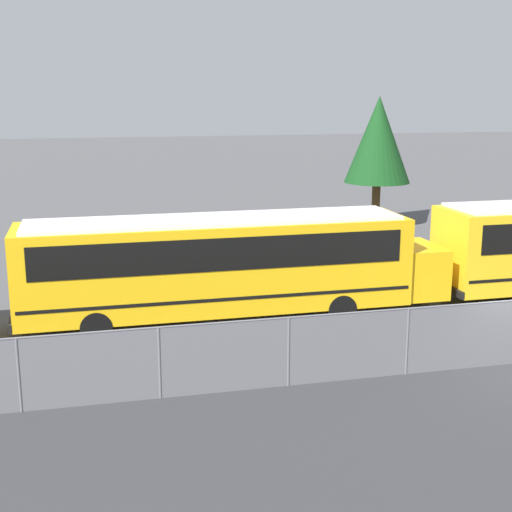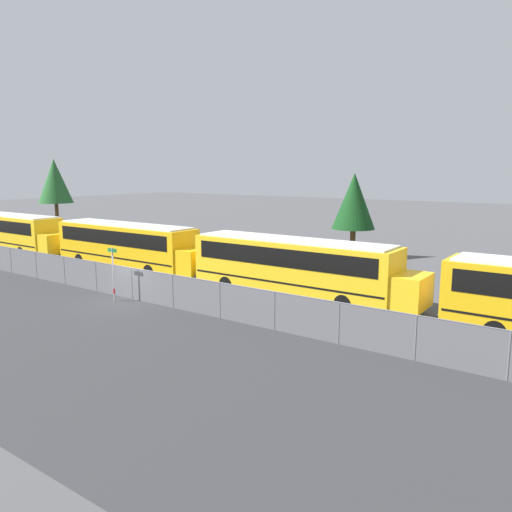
{
  "view_description": "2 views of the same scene",
  "coord_description": "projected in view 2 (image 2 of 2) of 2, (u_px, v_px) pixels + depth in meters",
  "views": [
    {
      "loc": [
        -10.82,
        -15.65,
        7.03
      ],
      "look_at": [
        -5.87,
        4.88,
        2.15
      ],
      "focal_mm": 50.0,
      "sensor_mm": 36.0,
      "label": 1
    },
    {
      "loc": [
        21.01,
        -17.76,
        6.96
      ],
      "look_at": [
        5.3,
        4.27,
        2.34
      ],
      "focal_mm": 35.0,
      "sensor_mm": 36.0,
      "label": 2
    }
  ],
  "objects": [
    {
      "name": "tree_2",
      "position": [
        55.0,
        181.0,
        61.68
      ],
      "size": [
        4.15,
        4.15,
        8.43
      ],
      "color": "#51381E",
      "rests_on": "ground_plane"
    },
    {
      "name": "fence",
      "position": [
        132.0,
        283.0,
        27.3
      ],
      "size": [
        68.67,
        0.07,
        1.77
      ],
      "color": "#9EA0A5",
      "rests_on": "ground_plane"
    },
    {
      "name": "school_bus_0",
      "position": [
        12.0,
        230.0,
        43.01
      ],
      "size": [
        13.54,
        2.6,
        3.28
      ],
      "color": "yellow",
      "rests_on": "ground_plane"
    },
    {
      "name": "road_strip",
      "position": [
        30.0,
        326.0,
        22.64
      ],
      "size": [
        102.6,
        12.0,
        0.01
      ],
      "color": "#333335",
      "rests_on": "ground_plane"
    },
    {
      "name": "ground_plane",
      "position": [
        133.0,
        299.0,
        27.45
      ],
      "size": [
        200.0,
        200.0,
        0.0
      ],
      "primitive_type": "plane",
      "color": "#4C4C4F"
    },
    {
      "name": "school_bus_2",
      "position": [
        296.0,
        264.0,
        27.42
      ],
      "size": [
        13.54,
        2.6,
        3.28
      ],
      "color": "yellow",
      "rests_on": "ground_plane"
    },
    {
      "name": "street_sign",
      "position": [
        113.0,
        273.0,
        26.76
      ],
      "size": [
        0.7,
        0.09,
        2.94
      ],
      "color": "#B7B7BC",
      "rests_on": "ground_plane"
    },
    {
      "name": "school_bus_1",
      "position": [
        128.0,
        243.0,
        35.33
      ],
      "size": [
        13.54,
        2.6,
        3.28
      ],
      "color": "yellow",
      "rests_on": "ground_plane"
    },
    {
      "name": "tree_0",
      "position": [
        354.0,
        201.0,
        39.8
      ],
      "size": [
        3.44,
        3.44,
        6.83
      ],
      "color": "#51381E",
      "rests_on": "ground_plane"
    }
  ]
}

